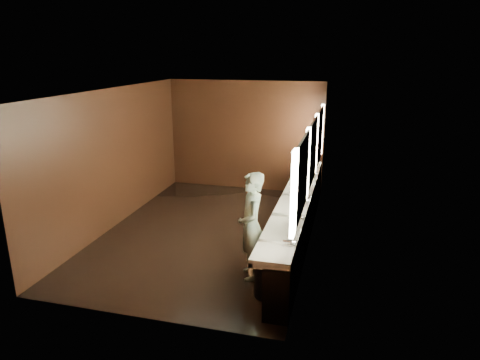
% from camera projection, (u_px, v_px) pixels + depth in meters
% --- Properties ---
extents(floor, '(6.00, 6.00, 0.00)m').
position_uv_depth(floor, '(209.00, 231.00, 8.62)').
color(floor, black).
rests_on(floor, ground).
extents(ceiling, '(4.00, 6.00, 0.02)m').
position_uv_depth(ceiling, '(206.00, 90.00, 7.81)').
color(ceiling, '#2D2D2B').
rests_on(ceiling, wall_back).
extents(wall_back, '(4.00, 0.02, 2.80)m').
position_uv_depth(wall_back, '(245.00, 136.00, 11.00)').
color(wall_back, black).
rests_on(wall_back, floor).
extents(wall_front, '(4.00, 0.02, 2.80)m').
position_uv_depth(wall_front, '(132.00, 222.00, 5.44)').
color(wall_front, black).
rests_on(wall_front, floor).
extents(wall_left, '(0.02, 6.00, 2.80)m').
position_uv_depth(wall_left, '(115.00, 158.00, 8.70)').
color(wall_left, black).
rests_on(wall_left, floor).
extents(wall_right, '(0.02, 6.00, 2.80)m').
position_uv_depth(wall_right, '(312.00, 171.00, 7.74)').
color(wall_right, black).
rests_on(wall_right, floor).
extents(sink_counter, '(0.55, 5.40, 1.01)m').
position_uv_depth(sink_counter, '(299.00, 217.00, 8.05)').
color(sink_counter, black).
rests_on(sink_counter, floor).
extents(mirror_band, '(0.06, 5.03, 1.15)m').
position_uv_depth(mirror_band, '(312.00, 153.00, 7.64)').
color(mirror_band, '#FEF8CE').
rests_on(mirror_band, wall_right).
extents(person, '(0.61, 0.74, 1.74)m').
position_uv_depth(person, '(251.00, 226.00, 6.67)').
color(person, '#94D5DD').
rests_on(person, floor).
extents(trash_bin, '(0.41, 0.41, 0.57)m').
position_uv_depth(trash_bin, '(267.00, 278.00, 6.28)').
color(trash_bin, black).
rests_on(trash_bin, floor).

